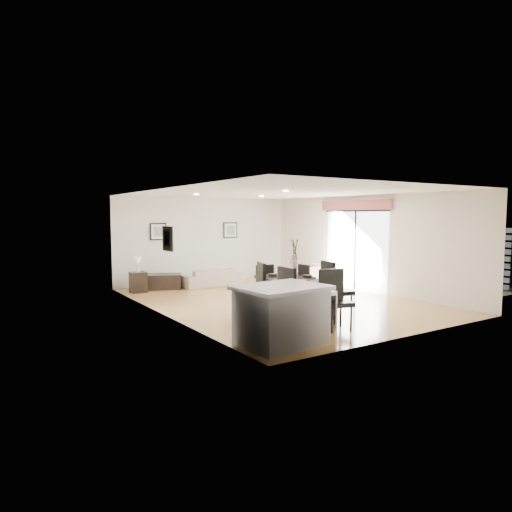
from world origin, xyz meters
TOP-DOWN VIEW (x-y plane):
  - ground at (0.00, 0.00)m, footprint 8.00×8.00m
  - wall_back at (0.00, 4.00)m, footprint 6.00×0.04m
  - wall_front at (0.00, -4.00)m, footprint 6.00×0.04m
  - wall_left at (-3.00, 0.00)m, footprint 0.04×8.00m
  - wall_right at (3.00, 0.00)m, footprint 0.04×8.00m
  - ceiling at (0.00, 0.00)m, footprint 6.00×8.00m
  - sofa at (-0.32, 2.98)m, footprint 1.86×0.75m
  - armchair at (2.34, 1.53)m, footprint 1.05×0.94m
  - courtyard_plant_a at (5.74, -0.92)m, footprint 0.72×0.65m
  - courtyard_plant_b at (5.63, 0.61)m, footprint 0.40×0.40m
  - dining_table at (-0.78, -1.69)m, footprint 1.21×2.04m
  - dining_chair_wnear at (-1.45, -2.17)m, footprint 0.53×0.53m
  - dining_chair_wfar at (-1.45, -1.24)m, footprint 0.65×0.65m
  - dining_chair_enear at (-0.11, -2.15)m, footprint 0.64×0.64m
  - dining_chair_efar at (-0.10, -1.22)m, footprint 0.50×0.50m
  - dining_chair_head at (-0.75, -2.88)m, footprint 0.61×0.61m
  - dining_chair_foot at (-0.78, -0.49)m, footprint 0.48×0.48m
  - vase at (-0.78, -1.69)m, footprint 0.92×1.51m
  - coffee_table at (-1.74, 3.36)m, footprint 1.25×1.04m
  - side_table at (-2.53, 3.13)m, footprint 0.45×0.45m
  - table_lamp at (-2.53, 3.13)m, footprint 0.22×0.22m
  - cushion at (2.25, 1.44)m, footprint 0.31×0.18m
  - kitchen_island at (-2.23, -3.23)m, footprint 1.51×1.21m
  - bar_stool at (-1.25, -3.23)m, footprint 0.37×0.37m
  - framed_print_back_left at (-1.60, 3.97)m, footprint 0.52×0.04m
  - framed_print_back_right at (0.90, 3.97)m, footprint 0.52×0.04m
  - framed_print_left_wall at (-2.97, -0.20)m, footprint 0.04×0.52m
  - sliding_door at (2.96, 0.30)m, footprint 0.12×2.70m
  - courtyard at (6.16, 0.87)m, footprint 6.00×6.00m

SIDE VIEW (x-z plane):
  - ground at x=0.00m, z-range 0.00..0.00m
  - coffee_table at x=-1.74m, z-range 0.00..0.43m
  - sofa at x=-0.32m, z-range 0.00..0.54m
  - side_table at x=-2.53m, z-range 0.00..0.57m
  - armchair at x=2.34m, z-range 0.00..0.63m
  - courtyard_plant_b at x=5.63m, z-range 0.00..0.65m
  - courtyard_plant_a at x=5.74m, z-range 0.00..0.71m
  - kitchen_island at x=-2.23m, z-range 0.01..1.00m
  - cushion at x=2.25m, z-range 0.36..0.65m
  - dining_chair_foot at x=-0.78m, z-range 0.06..1.07m
  - dining_chair_efar at x=-0.10m, z-range 0.06..1.11m
  - dining_chair_head at x=-0.75m, z-range 0.07..1.19m
  - dining_chair_wnear at x=-1.45m, z-range 0.07..1.20m
  - dining_chair_wfar at x=-1.45m, z-range 0.07..1.22m
  - dining_chair_enear at x=-0.11m, z-range 0.07..1.26m
  - bar_stool at x=-1.25m, z-range 0.29..1.11m
  - dining_table at x=-0.78m, z-range 0.32..1.12m
  - table_lamp at x=-2.53m, z-range 0.63..1.05m
  - courtyard at x=6.16m, z-range -0.08..1.92m
  - vase at x=-0.78m, z-range 0.75..1.61m
  - wall_back at x=0.00m, z-range 0.00..2.70m
  - wall_front at x=0.00m, z-range 0.00..2.70m
  - wall_left at x=-3.00m, z-range 0.00..2.70m
  - wall_right at x=3.00m, z-range 0.00..2.70m
  - framed_print_back_left at x=-1.60m, z-range 1.39..1.91m
  - framed_print_back_right at x=0.90m, z-range 1.39..1.91m
  - framed_print_left_wall at x=-2.97m, z-range 1.39..1.91m
  - sliding_door at x=2.96m, z-range 0.38..2.95m
  - ceiling at x=0.00m, z-range 2.69..2.71m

